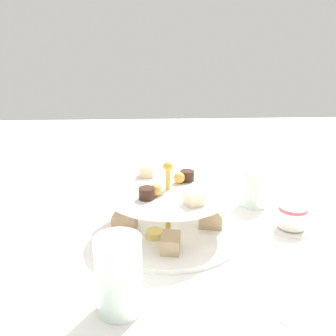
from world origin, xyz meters
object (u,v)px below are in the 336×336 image
at_px(teacup_with_saucer, 292,219).
at_px(butter_knife_left, 31,223).
at_px(water_glass_mid_back, 167,177).
at_px(water_glass_tall_right, 119,275).
at_px(water_glass_short_left, 254,188).
at_px(butter_knife_right, 306,294).
at_px(tiered_serving_stand, 168,213).

xyz_separation_m(teacup_with_saucer, butter_knife_left, (-0.05, -0.55, -0.02)).
bearing_deg(teacup_with_saucer, water_glass_mid_back, -131.81).
height_order(water_glass_tall_right, teacup_with_saucer, water_glass_tall_right).
relative_size(water_glass_short_left, butter_knife_right, 0.50).
relative_size(tiered_serving_stand, water_glass_short_left, 3.61).
bearing_deg(teacup_with_saucer, butter_knife_left, -95.34).
distance_m(butter_knife_left, butter_knife_right, 0.56).
bearing_deg(tiered_serving_stand, butter_knife_right, 43.75).
xyz_separation_m(butter_knife_left, butter_knife_right, (0.26, 0.50, 0.00)).
relative_size(teacup_with_saucer, butter_knife_right, 0.53).
bearing_deg(butter_knife_left, teacup_with_saucer, 102.11).
xyz_separation_m(tiered_serving_stand, water_glass_mid_back, (-0.22, 0.01, -0.00)).
distance_m(teacup_with_saucer, butter_knife_left, 0.56).
xyz_separation_m(tiered_serving_stand, butter_knife_left, (-0.05, -0.29, -0.04)).
bearing_deg(water_glass_mid_back, butter_knife_right, 24.23).
bearing_deg(butter_knife_left, tiered_serving_stand, 97.80).
bearing_deg(butter_knife_right, water_glass_mid_back, 68.07).
height_order(teacup_with_saucer, butter_knife_right, teacup_with_saucer).
bearing_deg(water_glass_mid_back, water_glass_tall_right, -11.22).
distance_m(water_glass_short_left, butter_knife_right, 0.34).
bearing_deg(butter_knife_left, water_glass_mid_back, 137.29).
xyz_separation_m(teacup_with_saucer, water_glass_mid_back, (-0.22, -0.25, 0.02)).
bearing_deg(water_glass_tall_right, water_glass_short_left, 140.59).
height_order(water_glass_tall_right, water_glass_mid_back, water_glass_tall_right).
height_order(tiered_serving_stand, teacup_with_saucer, tiered_serving_stand).
xyz_separation_m(tiered_serving_stand, water_glass_short_left, (-0.13, 0.21, 0.00)).
xyz_separation_m(water_glass_tall_right, water_glass_short_left, (-0.36, 0.30, -0.02)).
height_order(tiered_serving_stand, butter_knife_left, tiered_serving_stand).
height_order(tiered_serving_stand, water_glass_short_left, tiered_serving_stand).
relative_size(water_glass_tall_right, water_glass_short_left, 1.39).
height_order(teacup_with_saucer, butter_knife_left, teacup_with_saucer).
xyz_separation_m(water_glass_tall_right, teacup_with_saucer, (-0.23, 0.34, -0.03)).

